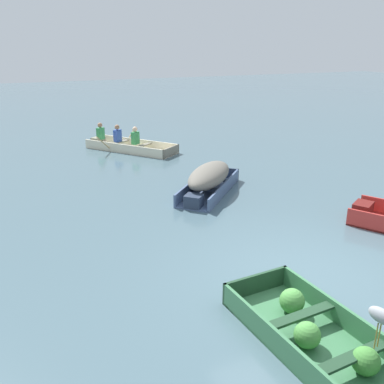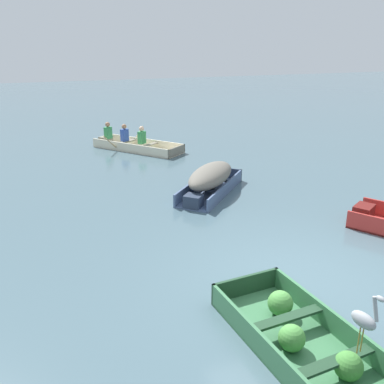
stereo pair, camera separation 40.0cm
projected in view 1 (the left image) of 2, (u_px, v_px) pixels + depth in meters
ground_plane at (308, 280)px, 7.16m from camera, size 80.00×80.00×0.00m
dinghy_green_foreground at (328, 345)px, 5.43m from camera, size 1.40×3.11×0.41m
skiff_slate_blue_near_moored at (209, 178)px, 11.13m from camera, size 2.52×2.57×0.75m
rowboat_cream_with_crew at (126, 144)px, 15.69m from camera, size 2.92×3.36×0.90m
heron_on_dinghy at (383, 314)px, 4.83m from camera, size 0.19×0.46×0.84m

